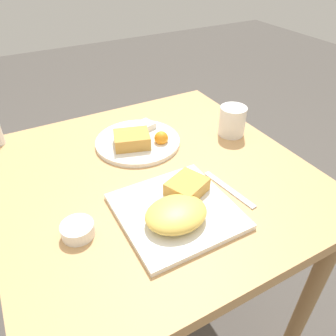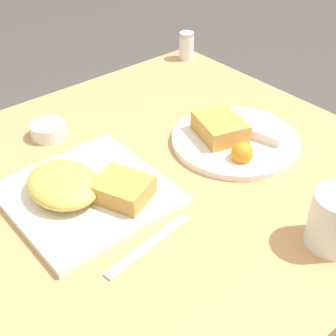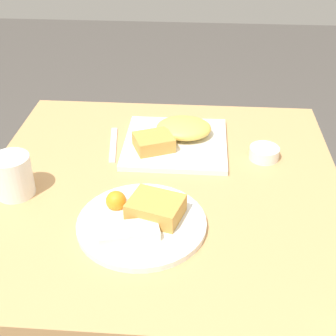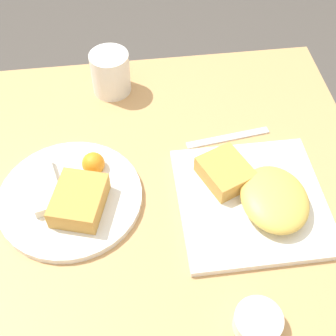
# 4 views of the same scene
# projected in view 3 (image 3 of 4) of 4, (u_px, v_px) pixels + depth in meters

# --- Properties ---
(dining_table) EXTENTS (0.85, 0.85, 0.77)m
(dining_table) POSITION_uv_depth(u_px,v_px,m) (162.00, 217.00, 1.15)
(dining_table) COLOR tan
(dining_table) RESTS_ON ground_plane
(plate_square_near) EXTENTS (0.27, 0.27, 0.06)m
(plate_square_near) POSITION_uv_depth(u_px,v_px,m) (176.00, 137.00, 1.23)
(plate_square_near) COLOR white
(plate_square_near) RESTS_ON dining_table
(plate_oval_far) EXTENTS (0.27, 0.27, 0.05)m
(plate_oval_far) POSITION_uv_depth(u_px,v_px,m) (142.00, 219.00, 0.96)
(plate_oval_far) COLOR white
(plate_oval_far) RESTS_ON dining_table
(sauce_ramekin) EXTENTS (0.07, 0.07, 0.03)m
(sauce_ramekin) POSITION_uv_depth(u_px,v_px,m) (264.00, 153.00, 1.18)
(sauce_ramekin) COLOR white
(sauce_ramekin) RESTS_ON dining_table
(butter_knife) EXTENTS (0.04, 0.18, 0.00)m
(butter_knife) POSITION_uv_depth(u_px,v_px,m) (113.00, 144.00, 1.24)
(butter_knife) COLOR silver
(butter_knife) RESTS_ON dining_table
(coffee_mug) EXTENTS (0.09, 0.09, 0.10)m
(coffee_mug) POSITION_uv_depth(u_px,v_px,m) (13.00, 176.00, 1.04)
(coffee_mug) COLOR white
(coffee_mug) RESTS_ON dining_table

